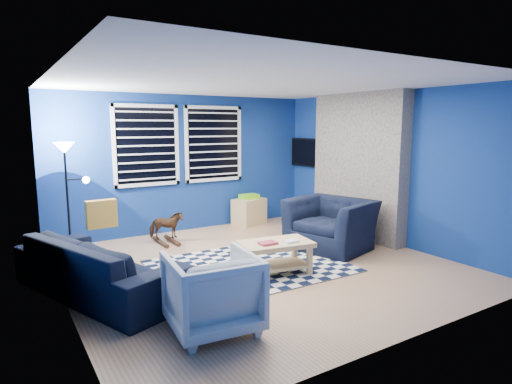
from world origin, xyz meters
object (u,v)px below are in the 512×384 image
Objects in this scene: floor_lamp at (67,164)px; coffee_table at (276,251)px; armchair_big at (331,224)px; armchair_bent at (212,292)px; tv at (307,153)px; sofa at (100,266)px; rocking_horse at (166,226)px; cabinet at (249,211)px.

coffee_table is at bearing -47.61° from floor_lamp.
coffee_table is (-1.43, -0.54, -0.07)m from armchair_big.
armchair_big reaches higher than armchair_bent.
tv is 1.00× the size of coffee_table.
rocking_horse is at bearing -60.62° from sofa.
tv is at bearing 135.12° from armchair_big.
sofa is 3.94m from cabinet.
armchair_big is (3.53, 0.01, 0.06)m from sofa.
cabinet is at bearing -61.63° from rocking_horse.
floor_lamp is (-2.13, 2.33, 1.07)m from coffee_table.
floor_lamp reaches higher than cabinet.
sofa is at bearing 165.73° from coffee_table.
armchair_big is 4.11m from floor_lamp.
armchair_bent is at bearing -142.23° from cabinet.
floor_lamp is at bearing 99.86° from rocking_horse.
tv reaches higher than rocking_horse.
cabinet is (-1.25, 0.25, -1.13)m from tv.
coffee_table is 1.41× the size of cabinet.
floor_lamp is at bearing -178.82° from tv.
armchair_bent is 4.46m from cabinet.
tv is 3.33m from rocking_horse.
sofa is 4.21× the size of rocking_horse.
coffee_table is at bearing -148.27° from rocking_horse.
floor_lamp reaches higher than armchair_big.
armchair_bent is at bearing -145.48° from coffee_table.
armchair_big is 2.15m from cabinet.
armchair_big is at bearing -100.67° from cabinet.
tv is 3.61m from coffee_table.
floor_lamp is at bearing 132.39° from coffee_table.
coffee_table is at bearing -85.91° from armchair_big.
coffee_table is (1.39, 0.95, -0.06)m from armchair_bent.
rocking_horse is (-3.13, -0.21, -1.10)m from tv.
cabinet reaches higher than rocking_horse.
armchair_big reaches higher than sofa.
sofa is 3.24× the size of cabinet.
sofa is 2.20m from rocking_horse.
rocking_horse reaches higher than coffee_table.
armchair_big is at bearing -26.75° from floor_lamp.
tv reaches higher than cabinet.
cabinet is 0.42× the size of floor_lamp.
tv is 1.41× the size of cabinet.
armchair_big is at bearing -145.88° from armchair_bent.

